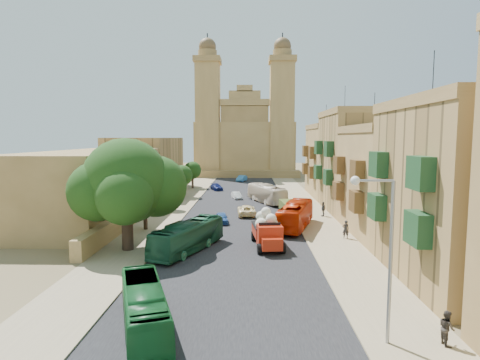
{
  "coord_description": "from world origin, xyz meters",
  "views": [
    {
      "loc": [
        1.47,
        -30.84,
        10.0
      ],
      "look_at": [
        0.0,
        26.0,
        4.0
      ],
      "focal_mm": 30.0,
      "sensor_mm": 36.0,
      "label": 1
    }
  ],
  "objects_px": {
    "bus_green_north": "(188,236)",
    "car_blue_a": "(222,218)",
    "bus_green_south": "(144,307)",
    "pedestrian_c": "(323,209)",
    "red_truck": "(267,230)",
    "car_blue_b": "(242,178)",
    "olive_pickup": "(289,209)",
    "pedestrian_a": "(346,229)",
    "car_white_b": "(267,188)",
    "ficus_tree": "(127,184)",
    "street_tree_d": "(192,170)",
    "bus_red_east": "(295,215)",
    "car_dkblue": "(217,187)",
    "car_cream": "(247,210)",
    "bus_cream_east": "(267,194)",
    "car_white_a": "(237,195)",
    "streetlamp": "(381,239)",
    "pedestrian_b": "(447,328)",
    "church": "(245,140)",
    "street_tree_c": "(182,176)",
    "street_tree_b": "(168,190)"
  },
  "relations": [
    {
      "from": "bus_green_north",
      "to": "pedestrian_a",
      "type": "bearing_deg",
      "value": 40.15
    },
    {
      "from": "olive_pickup",
      "to": "bus_green_south",
      "type": "height_order",
      "value": "bus_green_south"
    },
    {
      "from": "street_tree_c",
      "to": "red_truck",
      "type": "relative_size",
      "value": 0.87
    },
    {
      "from": "bus_red_east",
      "to": "car_blue_a",
      "type": "height_order",
      "value": "bus_red_east"
    },
    {
      "from": "bus_red_east",
      "to": "car_white_a",
      "type": "distance_m",
      "value": 22.52
    },
    {
      "from": "ficus_tree",
      "to": "car_blue_b",
      "type": "relative_size",
      "value": 2.38
    },
    {
      "from": "red_truck",
      "to": "pedestrian_a",
      "type": "bearing_deg",
      "value": 22.81
    },
    {
      "from": "bus_green_south",
      "to": "car_cream",
      "type": "relative_size",
      "value": 1.76
    },
    {
      "from": "pedestrian_c",
      "to": "car_blue_b",
      "type": "bearing_deg",
      "value": -172.33
    },
    {
      "from": "pedestrian_b",
      "to": "street_tree_d",
      "type": "bearing_deg",
      "value": 16.95
    },
    {
      "from": "bus_green_south",
      "to": "pedestrian_c",
      "type": "bearing_deg",
      "value": 45.09
    },
    {
      "from": "street_tree_d",
      "to": "bus_red_east",
      "type": "bearing_deg",
      "value": -64.69
    },
    {
      "from": "olive_pickup",
      "to": "church",
      "type": "bearing_deg",
      "value": 96.33
    },
    {
      "from": "bus_cream_east",
      "to": "car_white_a",
      "type": "xyz_separation_m",
      "value": [
        -4.78,
        3.92,
        -0.84
      ]
    },
    {
      "from": "bus_cream_east",
      "to": "car_white_a",
      "type": "height_order",
      "value": "bus_cream_east"
    },
    {
      "from": "car_blue_b",
      "to": "pedestrian_b",
      "type": "bearing_deg",
      "value": -63.96
    },
    {
      "from": "street_tree_d",
      "to": "pedestrian_b",
      "type": "bearing_deg",
      "value": -70.73
    },
    {
      "from": "car_white_b",
      "to": "ficus_tree",
      "type": "bearing_deg",
      "value": 50.04
    },
    {
      "from": "bus_red_east",
      "to": "car_cream",
      "type": "height_order",
      "value": "bus_red_east"
    },
    {
      "from": "pedestrian_b",
      "to": "pedestrian_c",
      "type": "distance_m",
      "value": 31.98
    },
    {
      "from": "street_tree_c",
      "to": "car_blue_b",
      "type": "xyz_separation_m",
      "value": [
        9.5,
        24.88,
        -2.95
      ]
    },
    {
      "from": "church",
      "to": "red_truck",
      "type": "distance_m",
      "value": 73.85
    },
    {
      "from": "bus_green_north",
      "to": "car_blue_a",
      "type": "distance_m",
      "value": 12.1
    },
    {
      "from": "red_truck",
      "to": "bus_green_south",
      "type": "height_order",
      "value": "red_truck"
    },
    {
      "from": "olive_pickup",
      "to": "bus_green_north",
      "type": "distance_m",
      "value": 19.46
    },
    {
      "from": "car_white_b",
      "to": "pedestrian_b",
      "type": "xyz_separation_m",
      "value": [
        6.38,
        -56.47,
        0.32
      ]
    },
    {
      "from": "car_blue_a",
      "to": "car_white_b",
      "type": "height_order",
      "value": "car_blue_a"
    },
    {
      "from": "bus_red_east",
      "to": "pedestrian_c",
      "type": "bearing_deg",
      "value": -105.75
    },
    {
      "from": "car_white_a",
      "to": "pedestrian_c",
      "type": "relative_size",
      "value": 1.79
    },
    {
      "from": "street_tree_c",
      "to": "ficus_tree",
      "type": "bearing_deg",
      "value": -88.95
    },
    {
      "from": "red_truck",
      "to": "car_cream",
      "type": "relative_size",
      "value": 1.29
    },
    {
      "from": "olive_pickup",
      "to": "bus_green_north",
      "type": "height_order",
      "value": "bus_green_north"
    },
    {
      "from": "ficus_tree",
      "to": "car_white_a",
      "type": "xyz_separation_m",
      "value": [
        8.63,
        30.41,
        -5.35
      ]
    },
    {
      "from": "car_blue_a",
      "to": "bus_red_east",
      "type": "bearing_deg",
      "value": -23.43
    },
    {
      "from": "red_truck",
      "to": "bus_cream_east",
      "type": "xyz_separation_m",
      "value": [
        0.96,
        25.23,
        -0.16
      ]
    },
    {
      "from": "street_tree_d",
      "to": "car_blue_a",
      "type": "bearing_deg",
      "value": -76.0
    },
    {
      "from": "olive_pickup",
      "to": "pedestrian_a",
      "type": "height_order",
      "value": "olive_pickup"
    },
    {
      "from": "street_tree_b",
      "to": "bus_red_east",
      "type": "xyz_separation_m",
      "value": [
        16.5,
        -10.88,
        -1.38
      ]
    },
    {
      "from": "street_tree_d",
      "to": "streetlamp",
      "type": "distance_m",
      "value": 62.58
    },
    {
      "from": "car_dkblue",
      "to": "pedestrian_c",
      "type": "distance_m",
      "value": 29.89
    },
    {
      "from": "ficus_tree",
      "to": "red_truck",
      "type": "bearing_deg",
      "value": 5.75
    },
    {
      "from": "street_tree_b",
      "to": "car_blue_a",
      "type": "distance_m",
      "value": 11.94
    },
    {
      "from": "car_blue_a",
      "to": "car_cream",
      "type": "bearing_deg",
      "value": 50.68
    },
    {
      "from": "car_dkblue",
      "to": "car_blue_b",
      "type": "xyz_separation_m",
      "value": [
        4.5,
        15.6,
        0.09
      ]
    },
    {
      "from": "bus_cream_east",
      "to": "car_white_a",
      "type": "distance_m",
      "value": 6.24
    },
    {
      "from": "street_tree_b",
      "to": "streetlamp",
      "type": "distance_m",
      "value": 40.2
    },
    {
      "from": "red_truck",
      "to": "street_tree_d",
      "type": "bearing_deg",
      "value": 106.97
    },
    {
      "from": "car_blue_b",
      "to": "pedestrian_a",
      "type": "relative_size",
      "value": 2.3
    },
    {
      "from": "church",
      "to": "streetlamp",
      "type": "distance_m",
      "value": 91.04
    },
    {
      "from": "red_truck",
      "to": "car_blue_b",
      "type": "xyz_separation_m",
      "value": [
        -3.54,
        55.62,
        -0.87
      ]
    }
  ]
}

